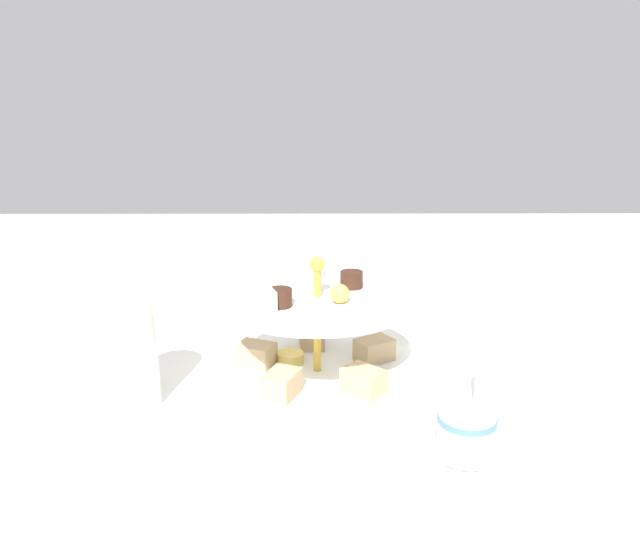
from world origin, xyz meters
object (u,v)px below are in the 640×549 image
(tiered_serving_stand, at_px, (320,343))
(teacup_with_saucer, at_px, (469,439))
(water_glass_mid_back, at_px, (435,312))
(water_glass_tall_right, at_px, (131,351))
(water_glass_short_left, at_px, (506,382))
(butter_knife_left, at_px, (241,313))
(butter_knife_right, at_px, (273,514))

(tiered_serving_stand, xyz_separation_m, teacup_with_saucer, (-0.15, 0.19, -0.02))
(tiered_serving_stand, height_order, teacup_with_saucer, tiered_serving_stand)
(water_glass_mid_back, bearing_deg, water_glass_tall_right, 26.52)
(teacup_with_saucer, bearing_deg, water_glass_mid_back, -94.06)
(water_glass_short_left, bearing_deg, water_glass_mid_back, -77.57)
(tiered_serving_stand, relative_size, water_glass_mid_back, 3.03)
(water_glass_tall_right, height_order, water_glass_mid_back, water_glass_tall_right)
(water_glass_short_left, bearing_deg, butter_knife_left, -43.81)
(butter_knife_left, bearing_deg, water_glass_tall_right, 42.94)
(water_glass_short_left, distance_m, teacup_with_saucer, 0.13)
(tiered_serving_stand, distance_m, water_glass_short_left, 0.23)
(water_glass_tall_right, relative_size, butter_knife_right, 0.80)
(water_glass_short_left, relative_size, butter_knife_right, 0.40)
(water_glass_tall_right, distance_m, butter_knife_left, 0.34)
(butter_knife_right, bearing_deg, water_glass_mid_back, 66.51)
(water_glass_tall_right, relative_size, teacup_with_saucer, 1.52)
(water_glass_short_left, relative_size, teacup_with_saucer, 0.75)
(water_glass_short_left, xyz_separation_m, teacup_with_saucer, (0.07, 0.11, -0.01))
(tiered_serving_stand, xyz_separation_m, water_glass_tall_right, (0.22, 0.07, 0.02))
(butter_knife_left, bearing_deg, butter_knife_right, 67.87)
(butter_knife_left, bearing_deg, water_glass_short_left, 104.28)
(butter_knife_right, bearing_deg, water_glass_tall_right, 135.31)
(tiered_serving_stand, distance_m, teacup_with_saucer, 0.25)
(water_glass_short_left, height_order, butter_knife_right, water_glass_short_left)
(water_glass_short_left, xyz_separation_m, butter_knife_left, (0.35, -0.33, -0.03))
(teacup_with_saucer, height_order, butter_knife_right, teacup_with_saucer)
(teacup_with_saucer, distance_m, water_glass_mid_back, 0.32)
(tiered_serving_stand, xyz_separation_m, butter_knife_right, (0.04, 0.28, -0.05))
(water_glass_mid_back, bearing_deg, tiered_serving_stand, 35.54)
(water_glass_tall_right, bearing_deg, butter_knife_left, -105.14)
(teacup_with_saucer, distance_m, butter_knife_left, 0.53)
(tiered_serving_stand, height_order, water_glass_short_left, tiered_serving_stand)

